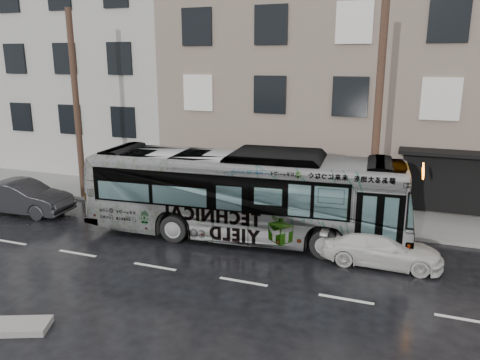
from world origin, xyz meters
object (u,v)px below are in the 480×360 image
(utility_pole_rear, at_px, (76,106))
(white_sedan, at_px, (381,248))
(utility_pole_front, at_px, (377,118))
(dark_sedan, at_px, (22,197))
(sign_post, at_px, (401,204))
(bus, at_px, (244,194))

(utility_pole_rear, bearing_deg, white_sedan, -11.08)
(utility_pole_front, distance_m, dark_sedan, 15.86)
(white_sedan, bearing_deg, utility_pole_rear, 78.01)
(sign_post, bearing_deg, bus, -159.91)
(sign_post, relative_size, white_sedan, 0.60)
(utility_pole_front, bearing_deg, bus, -155.65)
(sign_post, xyz_separation_m, dark_sedan, (-16.21, -2.85, -0.59))
(utility_pole_front, bearing_deg, sign_post, 0.00)
(utility_pole_rear, height_order, bus, utility_pole_rear)
(utility_pole_rear, relative_size, white_sedan, 2.24)
(utility_pole_front, height_order, dark_sedan, utility_pole_front)
(bus, bearing_deg, white_sedan, -102.70)
(dark_sedan, bearing_deg, sign_post, -84.70)
(utility_pole_rear, distance_m, sign_post, 15.46)
(bus, height_order, white_sedan, bus)
(utility_pole_front, relative_size, white_sedan, 2.24)
(utility_pole_rear, xyz_separation_m, dark_sedan, (-1.11, -2.85, -3.89))
(white_sedan, bearing_deg, dark_sedan, 89.02)
(utility_pole_rear, bearing_deg, bus, -12.63)
(bus, bearing_deg, utility_pole_rear, 72.97)
(utility_pole_front, xyz_separation_m, white_sedan, (0.64, -2.87, -4.07))
(sign_post, distance_m, bus, 6.12)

